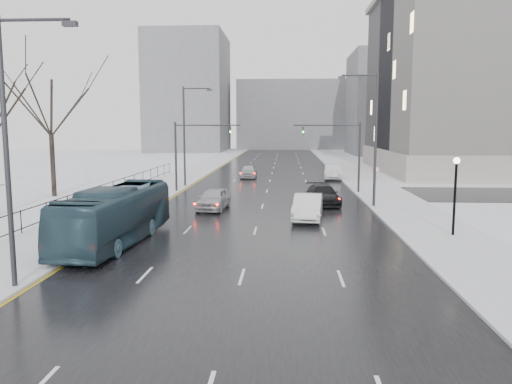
% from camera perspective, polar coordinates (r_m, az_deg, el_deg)
% --- Properties ---
extents(road, '(16.00, 150.00, 0.04)m').
position_cam_1_polar(road, '(57.91, 1.66, 1.49)').
color(road, black).
rests_on(road, ground).
extents(cross_road, '(130.00, 10.00, 0.04)m').
position_cam_1_polar(cross_road, '(46.00, 1.20, -0.08)').
color(cross_road, black).
rests_on(cross_road, ground).
extents(sidewalk_left, '(5.00, 150.00, 0.16)m').
position_cam_1_polar(sidewalk_left, '(59.16, -8.56, 1.59)').
color(sidewalk_left, silver).
rests_on(sidewalk_left, ground).
extents(sidewalk_right, '(5.00, 150.00, 0.16)m').
position_cam_1_polar(sidewalk_right, '(58.54, 11.99, 1.45)').
color(sidewalk_right, silver).
rests_on(sidewalk_right, ground).
extents(park_strip, '(14.00, 150.00, 0.12)m').
position_cam_1_polar(park_strip, '(61.83, -17.21, 1.58)').
color(park_strip, white).
rests_on(park_strip, ground).
extents(tree_park_e, '(9.45, 9.45, 13.50)m').
position_cam_1_polar(tree_park_e, '(46.50, -22.03, -0.57)').
color(tree_park_e, black).
rests_on(tree_park_e, ground).
extents(iron_fence, '(0.06, 70.00, 1.30)m').
position_cam_1_polar(iron_fence, '(31.69, -24.41, -2.60)').
color(iron_fence, black).
rests_on(iron_fence, sidewalk_left).
extents(streetlight_r_mid, '(2.95, 0.25, 10.00)m').
position_cam_1_polar(streetlight_r_mid, '(38.11, 13.20, 6.59)').
color(streetlight_r_mid, '#2D2D33').
rests_on(streetlight_r_mid, ground).
extents(streetlight_l_near, '(2.95, 0.25, 10.00)m').
position_cam_1_polar(streetlight_l_near, '(20.17, -26.15, 5.37)').
color(streetlight_l_near, '#2D2D33').
rests_on(streetlight_l_near, ground).
extents(streetlight_l_far, '(2.95, 0.25, 10.00)m').
position_cam_1_polar(streetlight_l_far, '(50.55, -7.96, 6.90)').
color(streetlight_l_far, '#2D2D33').
rests_on(streetlight_l_far, ground).
extents(lamppost_r_mid, '(0.36, 0.36, 4.28)m').
position_cam_1_polar(lamppost_r_mid, '(29.25, 21.83, 0.77)').
color(lamppost_r_mid, black).
rests_on(lamppost_r_mid, sidewalk_right).
extents(mast_signal_right, '(6.10, 0.33, 6.50)m').
position_cam_1_polar(mast_signal_right, '(45.95, 10.42, 4.91)').
color(mast_signal_right, '#2D2D33').
rests_on(mast_signal_right, ground).
extents(mast_signal_left, '(6.10, 0.33, 6.50)m').
position_cam_1_polar(mast_signal_left, '(46.50, -7.88, 4.99)').
color(mast_signal_left, '#2D2D33').
rests_on(mast_signal_left, ground).
extents(no_uturn_sign, '(0.60, 0.06, 2.70)m').
position_cam_1_polar(no_uturn_sign, '(42.40, 13.53, 2.17)').
color(no_uturn_sign, '#2D2D33').
rests_on(no_uturn_sign, sidewalk_right).
extents(bldg_far_right, '(24.00, 20.00, 22.00)m').
position_cam_1_polar(bldg_far_right, '(115.69, 16.76, 9.64)').
color(bldg_far_right, slate).
rests_on(bldg_far_right, ground).
extents(bldg_far_left, '(18.00, 22.00, 28.00)m').
position_cam_1_polar(bldg_far_left, '(125.09, -7.69, 11.08)').
color(bldg_far_left, slate).
rests_on(bldg_far_left, ground).
extents(bldg_far_center, '(30.00, 18.00, 18.00)m').
position_cam_1_polar(bldg_far_center, '(137.61, 4.39, 8.71)').
color(bldg_far_center, slate).
rests_on(bldg_far_center, ground).
extents(bus, '(3.11, 10.82, 2.98)m').
position_cam_1_polar(bus, '(26.83, -15.69, -2.58)').
color(bus, '#2B4754').
rests_on(bus, road).
extents(sedan_center_near, '(2.33, 4.87, 1.60)m').
position_cam_1_polar(sedan_center_near, '(36.60, -4.87, -0.77)').
color(sedan_center_near, '#A8A9AD').
rests_on(sedan_center_near, road).
extents(sedan_right_near, '(2.28, 5.24, 1.68)m').
position_cam_1_polar(sedan_right_near, '(32.68, 5.93, -1.72)').
color(sedan_right_near, white).
rests_on(sedan_right_near, road).
extents(sedan_right_far, '(2.75, 5.49, 1.53)m').
position_cam_1_polar(sedan_right_far, '(39.14, 7.64, -0.33)').
color(sedan_right_far, black).
rests_on(sedan_right_far, road).
extents(sedan_center_far, '(1.88, 4.58, 1.56)m').
position_cam_1_polar(sedan_center_far, '(59.00, -0.85, 2.38)').
color(sedan_center_far, '#B3B5B8').
rests_on(sedan_center_far, road).
extents(sedan_right_distant, '(2.35, 5.36, 1.71)m').
position_cam_1_polar(sedan_right_distant, '(58.02, 8.79, 2.28)').
color(sedan_right_distant, silver).
rests_on(sedan_right_distant, road).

